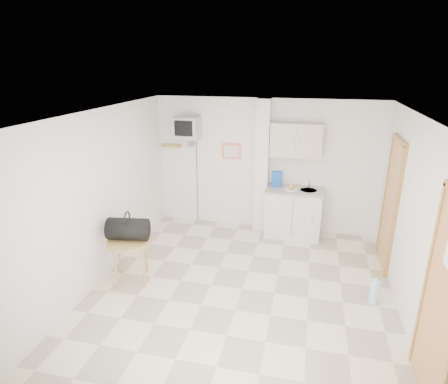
% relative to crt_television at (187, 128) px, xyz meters
% --- Properties ---
extents(ground, '(4.50, 4.50, 0.00)m').
position_rel_crt_television_xyz_m(ground, '(1.45, -2.02, -1.94)').
color(ground, beige).
rests_on(ground, ground).
extents(room_envelope, '(4.24, 4.54, 2.55)m').
position_rel_crt_television_xyz_m(room_envelope, '(1.69, -1.93, -0.40)').
color(room_envelope, white).
rests_on(room_envelope, ground).
extents(kitchenette, '(1.03, 0.58, 2.10)m').
position_rel_crt_television_xyz_m(kitchenette, '(2.02, -0.02, -1.13)').
color(kitchenette, silver).
rests_on(kitchenette, ground).
extents(crt_television, '(0.44, 0.45, 2.15)m').
position_rel_crt_television_xyz_m(crt_television, '(0.00, 0.00, 0.00)').
color(crt_television, slate).
rests_on(crt_television, ground).
extents(round_table, '(0.64, 0.64, 0.66)m').
position_rel_crt_television_xyz_m(round_table, '(-0.20, -2.17, -1.36)').
color(round_table, '#A27C46').
rests_on(round_table, ground).
extents(duffel_bag, '(0.63, 0.41, 0.44)m').
position_rel_crt_television_xyz_m(duffel_bag, '(-0.23, -2.12, -1.11)').
color(duffel_bag, black).
rests_on(duffel_bag, round_table).
extents(water_bottle, '(0.12, 0.12, 0.37)m').
position_rel_crt_television_xyz_m(water_bottle, '(3.25, -1.91, -1.77)').
color(water_bottle, '#B5DCFB').
rests_on(water_bottle, ground).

